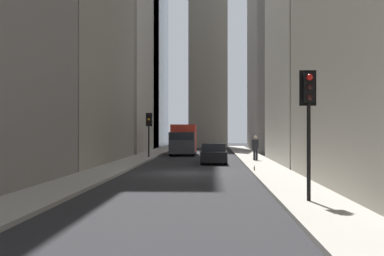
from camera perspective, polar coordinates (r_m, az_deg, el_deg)
ground_plane at (r=28.41m, az=-0.45°, el=-4.90°), size 135.00×135.00×0.00m
sidewalk_right at (r=28.97m, az=-9.41°, el=-4.66°), size 90.00×2.20×0.14m
sidewalk_left at (r=28.55m, az=8.64°, el=-4.73°), size 90.00×2.20×0.14m
building_left_far at (r=60.75m, az=11.28°, el=13.29°), size 15.09×10.00×33.07m
building_right_far at (r=59.55m, az=-9.40°, el=7.63°), size 19.34×10.00×20.95m
church_spire at (r=72.32m, az=1.76°, el=11.74°), size 5.60×5.60×33.14m
delivery_truck at (r=49.07m, az=-0.93°, el=-1.24°), size 6.46×2.25×2.84m
sedan_black at (r=36.32m, az=2.36°, el=-2.84°), size 4.30×1.78×1.42m
traffic_light_foreground at (r=16.55m, az=12.49°, el=2.51°), size 0.43×0.52×4.01m
traffic_light_midblock at (r=43.16m, az=-4.69°, el=0.38°), size 0.43×0.52×3.60m
pedestrian at (r=38.50m, az=6.87°, el=-2.03°), size 0.26×0.44×1.77m
discarded_bottle at (r=28.60m, az=6.75°, el=-4.36°), size 0.07×0.07×0.27m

